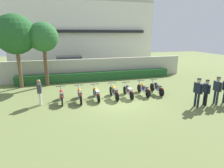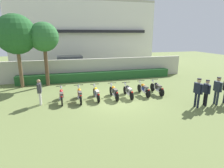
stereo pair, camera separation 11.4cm
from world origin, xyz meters
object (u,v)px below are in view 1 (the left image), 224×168
object	(u,v)px
inspector_person	(39,90)
motorcycle_in_row_3	(114,92)
motorcycle_in_row_2	(96,93)
motorcycle_in_row_1	(80,94)
tree_far_side	(43,38)
motorcycle_in_row_4	(128,91)
motorcycle_in_row_0	(62,96)
parked_car	(71,65)
officer_2	(217,88)
tree_near_inspector	(15,35)
motorcycle_in_row_5	(144,89)
motorcycle_in_row_6	(157,88)
officer_0	(198,90)
officer_1	(206,90)

from	to	relation	value
inspector_person	motorcycle_in_row_3	bearing A→B (deg)	0.01
motorcycle_in_row_2	motorcycle_in_row_1	bearing A→B (deg)	92.77
motorcycle_in_row_1	motorcycle_in_row_2	world-z (taller)	motorcycle_in_row_1
tree_far_side	motorcycle_in_row_4	bearing A→B (deg)	-39.38
motorcycle_in_row_0	motorcycle_in_row_3	world-z (taller)	motorcycle_in_row_3
parked_car	inspector_person	world-z (taller)	parked_car
motorcycle_in_row_1	officer_2	bearing A→B (deg)	-109.02
tree_near_inspector	tree_far_side	world-z (taller)	tree_near_inspector
motorcycle_in_row_0	motorcycle_in_row_5	size ratio (longest dim) A/B	0.98
motorcycle_in_row_2	motorcycle_in_row_3	distance (m)	1.20
tree_far_side	motorcycle_in_row_6	bearing A→B (deg)	-29.53
motorcycle_in_row_4	motorcycle_in_row_6	size ratio (longest dim) A/B	0.98
motorcycle_in_row_6	inspector_person	bearing A→B (deg)	90.41
motorcycle_in_row_2	motorcycle_in_row_6	xyz separation A→B (m)	(4.49, 0.05, 0.01)
motorcycle_in_row_4	tree_near_inspector	bearing A→B (deg)	58.57
parked_car	motorcycle_in_row_6	distance (m)	11.01
tree_far_side	motorcycle_in_row_2	xyz separation A→B (m)	(3.33, -4.48, -3.53)
inspector_person	motorcycle_in_row_0	bearing A→B (deg)	5.26
motorcycle_in_row_5	officer_0	bearing A→B (deg)	-147.86
motorcycle_in_row_5	officer_0	world-z (taller)	officer_0
inspector_person	officer_1	bearing A→B (deg)	-15.85
motorcycle_in_row_4	motorcycle_in_row_0	bearing A→B (deg)	88.34
motorcycle_in_row_0	motorcycle_in_row_4	distance (m)	4.47
motorcycle_in_row_0	motorcycle_in_row_2	xyz separation A→B (m)	(2.24, -0.02, -0.02)
motorcycle_in_row_0	officer_1	bearing A→B (deg)	-109.65
motorcycle_in_row_2	motorcycle_in_row_6	size ratio (longest dim) A/B	0.98
motorcycle_in_row_1	motorcycle_in_row_5	size ratio (longest dim) A/B	1.02
motorcycle_in_row_2	motorcycle_in_row_4	bearing A→B (deg)	-93.33
motorcycle_in_row_3	parked_car	bearing A→B (deg)	11.72
motorcycle_in_row_4	officer_1	distance (m)	4.85
tree_near_inspector	motorcycle_in_row_6	xyz separation A→B (m)	(9.82, -4.44, -3.74)
motorcycle_in_row_4	motorcycle_in_row_6	distance (m)	2.27
motorcycle_in_row_5	motorcycle_in_row_0	bearing A→B (deg)	88.05
tree_near_inspector	motorcycle_in_row_2	distance (m)	7.91
motorcycle_in_row_6	officer_0	distance (m)	3.21
tree_near_inspector	motorcycle_in_row_6	size ratio (longest dim) A/B	2.96
tree_far_side	motorcycle_in_row_1	world-z (taller)	tree_far_side
motorcycle_in_row_0	motorcycle_in_row_2	bearing A→B (deg)	-91.48
parked_car	tree_near_inspector	world-z (taller)	tree_near_inspector
motorcycle_in_row_3	motorcycle_in_row_6	xyz separation A→B (m)	(3.29, 0.14, -0.01)
motorcycle_in_row_2	inspector_person	bearing A→B (deg)	90.36
motorcycle_in_row_6	motorcycle_in_row_4	bearing A→B (deg)	92.72
tree_near_inspector	motorcycle_in_row_3	xyz separation A→B (m)	(6.53, -4.58, -3.74)
motorcycle_in_row_1	officer_1	distance (m)	7.82
inspector_person	parked_car	bearing A→B (deg)	75.83
tree_far_side	inspector_person	size ratio (longest dim) A/B	3.22
motorcycle_in_row_2	officer_0	xyz separation A→B (m)	(5.49, -2.94, 0.61)
motorcycle_in_row_4	motorcycle_in_row_5	size ratio (longest dim) A/B	0.98
motorcycle_in_row_4	officer_0	world-z (taller)	officer_0
motorcycle_in_row_5	officer_1	xyz separation A→B (m)	(2.75, -2.90, 0.50)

